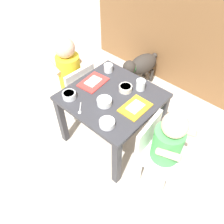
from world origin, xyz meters
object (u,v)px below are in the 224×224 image
(dining_table, at_px, (112,104))
(cereal_bowl_left_side, at_px, (69,95))
(cereal_bowl_right_side, at_px, (104,102))
(water_cup_right, at_px, (141,85))
(veggie_bowl_far, at_px, (107,123))
(food_tray_right, at_px, (135,107))
(seated_child_left, at_px, (70,71))
(veggie_bowl_near, at_px, (125,88))
(dog, at_px, (141,65))
(food_tray_left, at_px, (93,82))
(water_cup_left, at_px, (108,68))
(seated_child_right, at_px, (166,142))
(spoon_by_left_tray, at_px, (80,109))

(dining_table, height_order, cereal_bowl_left_side, cereal_bowl_left_side)
(cereal_bowl_left_side, bearing_deg, cereal_bowl_right_side, 27.13)
(water_cup_right, xyz_separation_m, veggie_bowl_far, (0.05, -0.39, -0.01))
(food_tray_right, bearing_deg, seated_child_left, 178.88)
(cereal_bowl_right_side, bearing_deg, veggie_bowl_near, 85.14)
(dog, xyz_separation_m, food_tray_left, (0.07, -0.69, 0.25))
(water_cup_left, bearing_deg, veggie_bowl_far, -48.37)
(dining_table, bearing_deg, water_cup_right, 60.65)
(dog, relative_size, water_cup_left, 6.38)
(dog, bearing_deg, cereal_bowl_left_side, -86.17)
(dog, xyz_separation_m, food_tray_right, (0.44, -0.69, 0.25))
(dining_table, bearing_deg, cereal_bowl_right_side, -79.21)
(dining_table, relative_size, veggie_bowl_near, 6.60)
(seated_child_right, height_order, cereal_bowl_right_side, seated_child_right)
(seated_child_right, bearing_deg, seated_child_left, 176.25)
(dog, bearing_deg, spoon_by_left_tray, -78.29)
(water_cup_left, height_order, cereal_bowl_right_side, water_cup_left)
(dining_table, relative_size, water_cup_left, 9.14)
(water_cup_right, bearing_deg, veggie_bowl_far, -82.76)
(seated_child_left, xyz_separation_m, veggie_bowl_near, (0.49, 0.07, 0.06))
(seated_child_left, distance_m, food_tray_right, 0.65)
(dog, height_order, cereal_bowl_right_side, cereal_bowl_right_side)
(veggie_bowl_near, height_order, spoon_by_left_tray, veggie_bowl_near)
(dog, bearing_deg, veggie_bowl_far, -66.07)
(dog, distance_m, food_tray_left, 0.74)
(seated_child_right, bearing_deg, cereal_bowl_right_side, -172.75)
(veggie_bowl_near, bearing_deg, veggie_bowl_far, -69.47)
(water_cup_left, bearing_deg, seated_child_right, -18.29)
(water_cup_right, distance_m, cereal_bowl_right_side, 0.28)
(food_tray_right, xyz_separation_m, cereal_bowl_right_side, (-0.17, -0.10, 0.02))
(seated_child_right, height_order, spoon_by_left_tray, seated_child_right)
(water_cup_right, relative_size, veggie_bowl_near, 0.82)
(seated_child_left, xyz_separation_m, food_tray_right, (0.64, -0.01, 0.04))
(dining_table, xyz_separation_m, cereal_bowl_right_side, (0.02, -0.09, 0.10))
(seated_child_left, height_order, cereal_bowl_right_side, seated_child_left)
(food_tray_left, xyz_separation_m, cereal_bowl_left_side, (-0.01, -0.21, 0.02))
(seated_child_left, distance_m, veggie_bowl_far, 0.65)
(seated_child_right, relative_size, cereal_bowl_left_side, 7.23)
(dining_table, xyz_separation_m, spoon_by_left_tray, (-0.06, -0.23, 0.08))
(cereal_bowl_left_side, height_order, veggie_bowl_near, cereal_bowl_left_side)
(cereal_bowl_right_side, xyz_separation_m, spoon_by_left_tray, (-0.08, -0.14, -0.02))
(seated_child_left, relative_size, water_cup_right, 9.34)
(seated_child_left, height_order, spoon_by_left_tray, seated_child_left)
(dining_table, distance_m, cereal_bowl_right_side, 0.14)
(dining_table, relative_size, dog, 1.43)
(cereal_bowl_right_side, distance_m, spoon_by_left_tray, 0.16)
(food_tray_right, xyz_separation_m, water_cup_left, (-0.38, 0.17, 0.02))
(food_tray_left, bearing_deg, seated_child_left, 177.35)
(cereal_bowl_right_side, bearing_deg, dog, 108.97)
(dog, relative_size, food_tray_left, 1.97)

